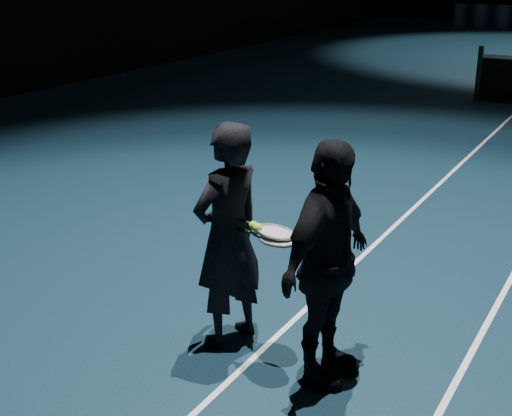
{
  "coord_description": "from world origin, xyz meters",
  "views": [
    {
      "loc": [
        -3.22,
        -14.58,
        2.82
      ],
      "look_at": [
        -5.53,
        -10.5,
        1.14
      ],
      "focal_mm": 50.0,
      "sensor_mm": 36.0,
      "label": 1
    }
  ],
  "objects_px": {
    "player_b": "(327,264)",
    "racket_lower": "(278,240)",
    "player_a": "(228,236)",
    "racket_upper": "(276,232)",
    "tennis_balls": "(256,224)"
  },
  "relations": [
    {
      "from": "racket_lower",
      "to": "racket_upper",
      "type": "distance_m",
      "value": 0.07
    },
    {
      "from": "player_a",
      "to": "racket_lower",
      "type": "xyz_separation_m",
      "value": [
        0.45,
        -0.05,
        0.08
      ]
    },
    {
      "from": "player_a",
      "to": "player_b",
      "type": "height_order",
      "value": "same"
    },
    {
      "from": "racket_upper",
      "to": "tennis_balls",
      "type": "relative_size",
      "value": 5.67
    },
    {
      "from": "player_b",
      "to": "racket_lower",
      "type": "relative_size",
      "value": 2.52
    },
    {
      "from": "racket_upper",
      "to": "tennis_balls",
      "type": "distance_m",
      "value": 0.15
    },
    {
      "from": "player_b",
      "to": "player_a",
      "type": "bearing_deg",
      "value": 88.94
    },
    {
      "from": "player_a",
      "to": "player_b",
      "type": "distance_m",
      "value": 0.85
    },
    {
      "from": "player_b",
      "to": "racket_upper",
      "type": "relative_size",
      "value": 2.52
    },
    {
      "from": "player_a",
      "to": "player_b",
      "type": "bearing_deg",
      "value": 98.65
    },
    {
      "from": "player_b",
      "to": "racket_lower",
      "type": "bearing_deg",
      "value": 88.94
    },
    {
      "from": "player_a",
      "to": "tennis_balls",
      "type": "relative_size",
      "value": 14.29
    },
    {
      "from": "racket_lower",
      "to": "racket_upper",
      "type": "height_order",
      "value": "racket_upper"
    },
    {
      "from": "player_b",
      "to": "racket_lower",
      "type": "distance_m",
      "value": 0.41
    },
    {
      "from": "player_a",
      "to": "tennis_balls",
      "type": "xyz_separation_m",
      "value": [
        0.25,
        -0.03,
        0.15
      ]
    }
  ]
}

